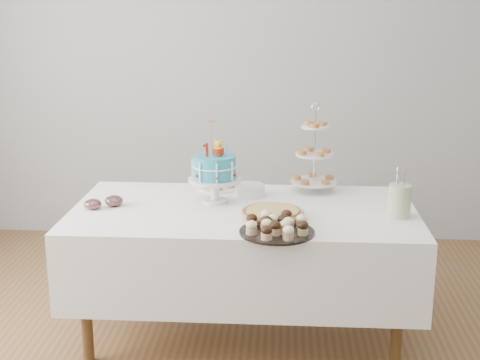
# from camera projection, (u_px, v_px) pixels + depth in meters

# --- Properties ---
(floor) EXTENTS (5.00, 5.00, 0.00)m
(floor) POSITION_uv_depth(u_px,v_px,m) (240.00, 359.00, 3.65)
(floor) COLOR brown
(floor) RESTS_ON ground
(walls) EXTENTS (5.04, 4.04, 2.70)m
(walls) POSITION_uv_depth(u_px,v_px,m) (240.00, 115.00, 3.30)
(walls) COLOR #9FA1A4
(walls) RESTS_ON floor
(table) EXTENTS (1.92, 1.02, 0.77)m
(table) POSITION_uv_depth(u_px,v_px,m) (244.00, 246.00, 3.80)
(table) COLOR white
(table) RESTS_ON floor
(birthday_cake) EXTENTS (0.31, 0.31, 0.47)m
(birthday_cake) POSITION_uv_depth(u_px,v_px,m) (215.00, 181.00, 3.82)
(birthday_cake) COLOR white
(birthday_cake) RESTS_ON table
(cupcake_tray) EXTENTS (0.38, 0.38, 0.09)m
(cupcake_tray) POSITION_uv_depth(u_px,v_px,m) (277.00, 225.00, 3.33)
(cupcake_tray) COLOR black
(cupcake_tray) RESTS_ON table
(pie) EXTENTS (0.34, 0.34, 0.05)m
(pie) POSITION_uv_depth(u_px,v_px,m) (272.00, 214.00, 3.54)
(pie) COLOR tan
(pie) RESTS_ON table
(tiered_stand) EXTENTS (0.28, 0.28, 0.54)m
(tiered_stand) POSITION_uv_depth(u_px,v_px,m) (314.00, 155.00, 4.02)
(tiered_stand) COLOR silver
(tiered_stand) RESTS_ON table
(plate_stack) EXTENTS (0.18, 0.18, 0.07)m
(plate_stack) POSITION_uv_depth(u_px,v_px,m) (250.00, 190.00, 3.97)
(plate_stack) COLOR white
(plate_stack) RESTS_ON table
(pastry_plate) EXTENTS (0.26, 0.26, 0.04)m
(pastry_plate) POSITION_uv_depth(u_px,v_px,m) (219.00, 186.00, 4.13)
(pastry_plate) COLOR white
(pastry_plate) RESTS_ON table
(jam_bowl_a) EXTENTS (0.10, 0.10, 0.06)m
(jam_bowl_a) POSITION_uv_depth(u_px,v_px,m) (93.00, 204.00, 3.72)
(jam_bowl_a) COLOR silver
(jam_bowl_a) RESTS_ON table
(jam_bowl_b) EXTENTS (0.10, 0.10, 0.06)m
(jam_bowl_b) POSITION_uv_depth(u_px,v_px,m) (114.00, 201.00, 3.78)
(jam_bowl_b) COLOR silver
(jam_bowl_b) RESTS_ON table
(utensil_pitcher) EXTENTS (0.13, 0.12, 0.27)m
(utensil_pitcher) POSITION_uv_depth(u_px,v_px,m) (400.00, 200.00, 3.57)
(utensil_pitcher) COLOR beige
(utensil_pitcher) RESTS_ON table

